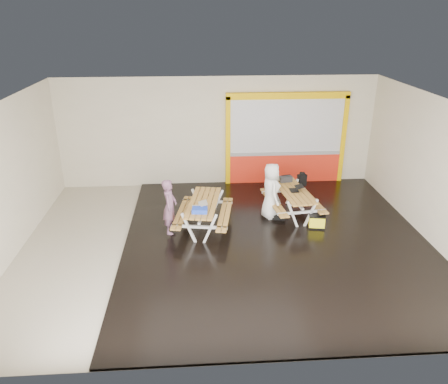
{
  "coord_description": "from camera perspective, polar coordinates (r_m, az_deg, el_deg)",
  "views": [
    {
      "loc": [
        -0.7,
        -9.4,
        5.37
      ],
      "look_at": [
        0.0,
        0.9,
        1.0
      ],
      "focal_mm": 34.76,
      "sensor_mm": 36.0,
      "label": 1
    }
  ],
  "objects": [
    {
      "name": "kiosk",
      "position": [
        14.19,
        8.12,
        6.66
      ],
      "size": [
        3.88,
        0.16,
        3.0
      ],
      "color": "red",
      "rests_on": "room"
    },
    {
      "name": "toolbox",
      "position": [
        12.58,
        8.1,
        1.71
      ],
      "size": [
        0.39,
        0.25,
        0.21
      ],
      "color": "black",
      "rests_on": "picnic_table_right"
    },
    {
      "name": "picnic_table_left",
      "position": [
        11.21,
        -2.7,
        -2.16
      ],
      "size": [
        1.67,
        2.2,
        0.8
      ],
      "color": "#B6833A",
      "rests_on": "deck"
    },
    {
      "name": "room",
      "position": [
        10.09,
        0.34,
        1.93
      ],
      "size": [
        10.02,
        8.02,
        3.52
      ],
      "color": "#B9AF9C",
      "rests_on": "ground"
    },
    {
      "name": "dark_case",
      "position": [
        12.02,
        7.19,
        -3.16
      ],
      "size": [
        0.38,
        0.31,
        0.13
      ],
      "primitive_type": "cube",
      "rotation": [
        0.0,
        0.0,
        -0.12
      ],
      "color": "black",
      "rests_on": "deck"
    },
    {
      "name": "picnic_table_right",
      "position": [
        12.1,
        9.02,
        -0.57
      ],
      "size": [
        1.55,
        2.1,
        0.78
      ],
      "color": "#B6833A",
      "rests_on": "deck"
    },
    {
      "name": "deck",
      "position": [
        10.98,
        6.88,
        -6.35
      ],
      "size": [
        7.5,
        7.98,
        0.05
      ],
      "primitive_type": "cube",
      "color": "black",
      "rests_on": "room"
    },
    {
      "name": "person_left",
      "position": [
        10.87,
        -7.15,
        -1.9
      ],
      "size": [
        0.42,
        0.57,
        1.42
      ],
      "primitive_type": "imported",
      "rotation": [
        0.0,
        0.0,
        1.41
      ],
      "color": "#774D68",
      "rests_on": "deck"
    },
    {
      "name": "person_right",
      "position": [
        11.81,
        6.19,
        0.13
      ],
      "size": [
        0.6,
        0.82,
        1.56
      ],
      "primitive_type": "imported",
      "rotation": [
        0.0,
        0.0,
        1.71
      ],
      "color": "white",
      "rests_on": "deck"
    },
    {
      "name": "laptop_right",
      "position": [
        12.01,
        9.44,
        0.39
      ],
      "size": [
        0.36,
        0.32,
        0.15
      ],
      "color": "black",
      "rests_on": "picnic_table_right"
    },
    {
      "name": "laptop_left",
      "position": [
        10.78,
        -3.27,
        -1.87
      ],
      "size": [
        0.39,
        0.36,
        0.16
      ],
      "color": "silver",
      "rests_on": "picnic_table_left"
    },
    {
      "name": "backpack",
      "position": [
        13.03,
        10.21,
        1.65
      ],
      "size": [
        0.29,
        0.23,
        0.42
      ],
      "color": "black",
      "rests_on": "picnic_table_right"
    },
    {
      "name": "fluke_bag",
      "position": [
        11.65,
        12.11,
        -3.83
      ],
      "size": [
        0.46,
        0.34,
        0.36
      ],
      "color": "black",
      "rests_on": "deck"
    },
    {
      "name": "blue_pouch",
      "position": [
        10.56,
        -3.22,
        -2.4
      ],
      "size": [
        0.39,
        0.29,
        0.11
      ],
      "primitive_type": "cube",
      "rotation": [
        0.0,
        0.0,
        -0.09
      ],
      "color": "blue",
      "rests_on": "picnic_table_left"
    }
  ]
}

